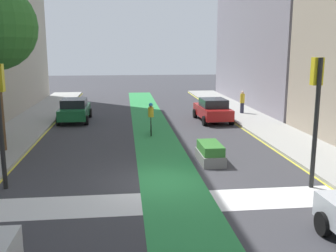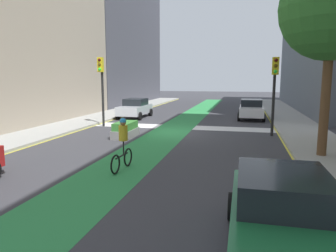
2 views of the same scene
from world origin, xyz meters
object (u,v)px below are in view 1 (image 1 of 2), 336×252
car_green_left_far (75,110)px  car_red_right_far (213,110)px  cyclist_in_lane (151,118)px  median_planter (210,153)px  pedestrian_sidewalk_right_a (242,102)px  traffic_signal_near_right (316,98)px

car_green_left_far → car_red_right_far: size_ratio=0.99×
cyclist_in_lane → median_planter: 6.31m
car_red_right_far → pedestrian_sidewalk_right_a: size_ratio=2.56×
car_green_left_far → median_planter: size_ratio=2.09×
car_red_right_far → traffic_signal_near_right: bearing=-87.2°
car_green_left_far → median_planter: (7.08, -10.58, -0.40)m
car_green_left_far → pedestrian_sidewalk_right_a: size_ratio=2.53×
pedestrian_sidewalk_right_a → median_planter: (-5.08, -11.82, -0.59)m
traffic_signal_near_right → car_red_right_far: 13.12m
traffic_signal_near_right → car_green_left_far: traffic_signal_near_right is taller
traffic_signal_near_right → car_red_right_far: bearing=92.8°
car_red_right_far → median_planter: bearing=-103.5°
car_green_left_far → traffic_signal_near_right: bearing=-54.3°
traffic_signal_near_right → car_green_left_far: size_ratio=1.09×
traffic_signal_near_right → pedestrian_sidewalk_right_a: 15.49m
median_planter → car_green_left_far: bearing=123.8°
car_green_left_far → cyclist_in_lane: cyclist_in_lane is taller
car_green_left_far → car_red_right_far: same height
car_green_left_far → pedestrian_sidewalk_right_a: pedestrian_sidewalk_right_a is taller
traffic_signal_near_right → cyclist_in_lane: bearing=118.9°
pedestrian_sidewalk_right_a → car_red_right_far: bearing=-140.5°
traffic_signal_near_right → median_planter: traffic_signal_near_right is taller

